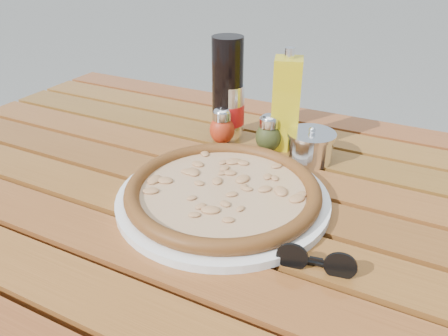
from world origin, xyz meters
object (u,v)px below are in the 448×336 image
at_px(pizza, 223,190).
at_px(parmesan_tin, 311,146).
at_px(pepper_shaker, 222,126).
at_px(oregano_shaker, 269,133).
at_px(soda_can, 229,112).
at_px(plate, 223,198).
at_px(olive_oil_cruet, 286,104).
at_px(sunglasses, 316,261).
at_px(dark_bottle, 228,89).
at_px(table, 219,222).

bearing_deg(pizza, parmesan_tin, 68.72).
height_order(pepper_shaker, parmesan_tin, pepper_shaker).
height_order(oregano_shaker, soda_can, soda_can).
relative_size(soda_can, parmesan_tin, 1.06).
distance_m(plate, oregano_shaker, 0.22).
height_order(olive_oil_cruet, sunglasses, olive_oil_cruet).
height_order(olive_oil_cruet, parmesan_tin, olive_oil_cruet).
xyz_separation_m(pepper_shaker, dark_bottle, (-0.00, 0.03, 0.07)).
relative_size(pizza, soda_can, 2.75).
bearing_deg(parmesan_tin, table, -122.06).
xyz_separation_m(plate, olive_oil_cruet, (0.02, 0.25, 0.09)).
bearing_deg(dark_bottle, oregano_shaker, -11.91).
xyz_separation_m(dark_bottle, soda_can, (0.00, 0.00, -0.05)).
bearing_deg(table, olive_oil_cruet, 78.13).
xyz_separation_m(plate, soda_can, (-0.11, 0.24, 0.05)).
xyz_separation_m(plate, pepper_shaker, (-0.11, 0.21, 0.03)).
bearing_deg(pizza, pepper_shaker, 117.54).
bearing_deg(table, oregano_shaker, 83.14).
xyz_separation_m(soda_can, sunglasses, (0.30, -0.34, -0.04)).
relative_size(oregano_shaker, parmesan_tin, 0.73).
bearing_deg(oregano_shaker, olive_oil_cruet, 53.23).
distance_m(pepper_shaker, sunglasses, 0.43).
bearing_deg(table, pizza, -54.09).
bearing_deg(oregano_shaker, sunglasses, -58.04).
xyz_separation_m(pizza, pepper_shaker, (-0.11, 0.21, 0.02)).
distance_m(dark_bottle, parmesan_tin, 0.21).
relative_size(olive_oil_cruet, sunglasses, 1.91).
distance_m(table, pizza, 0.11).
bearing_deg(dark_bottle, parmesan_tin, -6.87).
bearing_deg(soda_can, table, -68.16).
relative_size(table, parmesan_tin, 12.41).
distance_m(table, parmesan_tin, 0.24).
bearing_deg(dark_bottle, soda_can, 26.30).
relative_size(plate, sunglasses, 3.27).
xyz_separation_m(table, sunglasses, (0.22, -0.13, 0.09)).
xyz_separation_m(oregano_shaker, parmesan_tin, (0.09, -0.00, -0.01)).
height_order(pizza, soda_can, soda_can).
height_order(pizza, pepper_shaker, pepper_shaker).
bearing_deg(oregano_shaker, pepper_shaker, -174.25).
height_order(soda_can, parmesan_tin, soda_can).
distance_m(table, sunglasses, 0.27).
bearing_deg(dark_bottle, table, -67.36).
distance_m(pepper_shaker, oregano_shaker, 0.10).
distance_m(olive_oil_cruet, parmesan_tin, 0.10).
bearing_deg(table, pepper_shaker, 115.46).
bearing_deg(table, plate, -54.09).
distance_m(soda_can, sunglasses, 0.45).
height_order(soda_can, sunglasses, soda_can).
bearing_deg(sunglasses, parmesan_tin, 98.75).
bearing_deg(oregano_shaker, pizza, -88.46).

